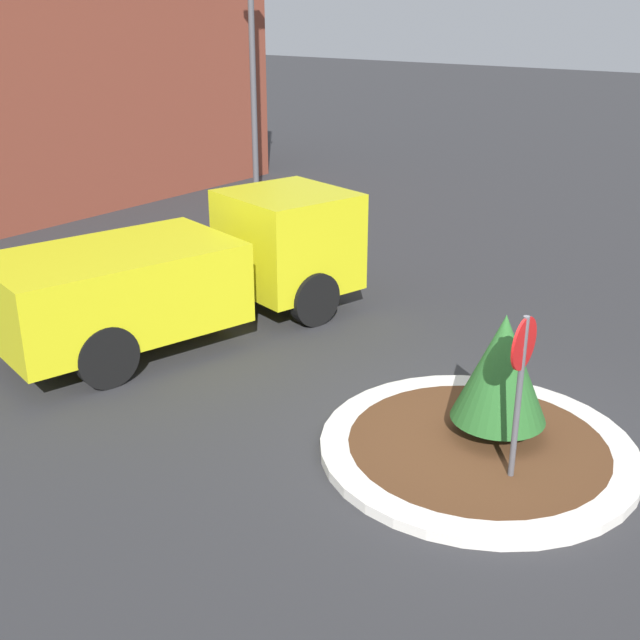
# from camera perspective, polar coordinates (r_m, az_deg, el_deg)

# --- Properties ---
(ground_plane) EXTENTS (120.00, 120.00, 0.00)m
(ground_plane) POSITION_cam_1_polar(r_m,az_deg,el_deg) (10.32, 11.08, -9.21)
(ground_plane) COLOR #2D2D30
(traffic_island) EXTENTS (3.92, 3.92, 0.13)m
(traffic_island) POSITION_cam_1_polar(r_m,az_deg,el_deg) (10.29, 11.11, -8.90)
(traffic_island) COLOR beige
(traffic_island) RESTS_ON ground_plane
(stop_sign) EXTENTS (0.61, 0.07, 2.11)m
(stop_sign) POSITION_cam_1_polar(r_m,az_deg,el_deg) (9.09, 14.10, -3.69)
(stop_sign) COLOR #4C4C51
(stop_sign) RESTS_ON ground_plane
(island_shrub) EXTENTS (1.19, 1.19, 1.62)m
(island_shrub) POSITION_cam_1_polar(r_m,az_deg,el_deg) (10.09, 12.81, -3.32)
(island_shrub) COLOR brown
(island_shrub) RESTS_ON traffic_island
(utility_truck) EXTENTS (6.51, 3.56, 2.14)m
(utility_truck) POSITION_cam_1_polar(r_m,az_deg,el_deg) (13.40, -9.15, 3.57)
(utility_truck) COLOR gold
(utility_truck) RESTS_ON ground_plane
(storefront_building) EXTENTS (11.53, 6.07, 6.74)m
(storefront_building) POSITION_cam_1_polar(r_m,az_deg,el_deg) (24.59, -18.65, 16.28)
(storefront_building) COLOR brown
(storefront_building) RESTS_ON ground_plane
(light_pole) EXTENTS (0.70, 0.30, 7.56)m
(light_pole) POSITION_cam_1_polar(r_m,az_deg,el_deg) (22.16, -4.87, 19.33)
(light_pole) COLOR #4C4C51
(light_pole) RESTS_ON ground_plane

